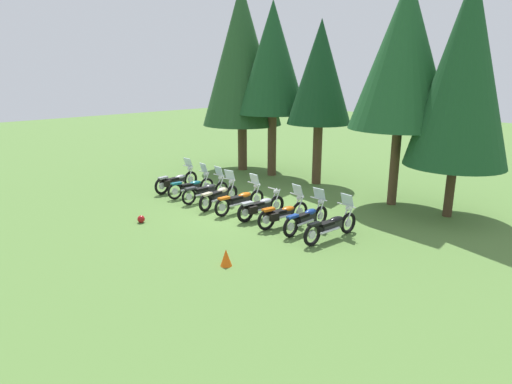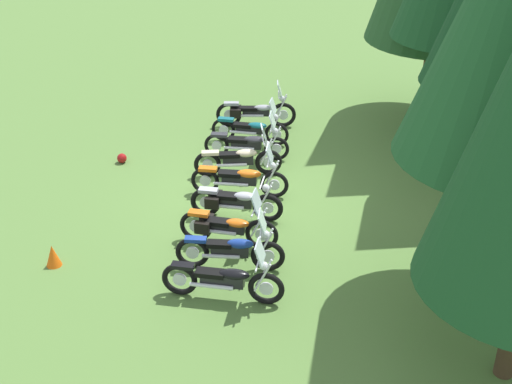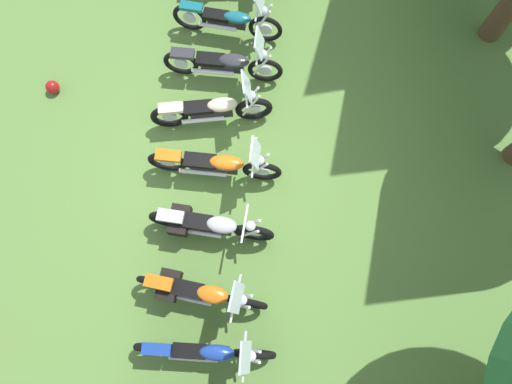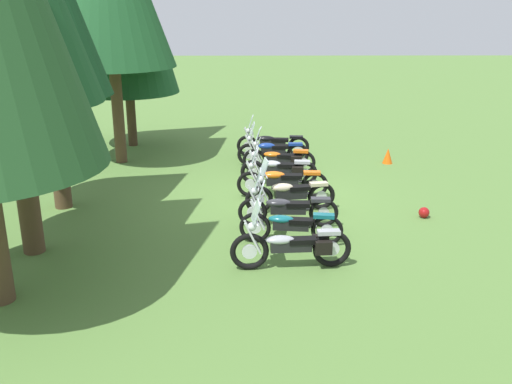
{
  "view_description": "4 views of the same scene",
  "coord_description": "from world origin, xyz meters",
  "px_view_note": "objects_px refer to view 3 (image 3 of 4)",
  "views": [
    {
      "loc": [
        11.64,
        -10.8,
        5.11
      ],
      "look_at": [
        0.84,
        -0.12,
        0.95
      ],
      "focal_mm": 30.87,
      "sensor_mm": 36.0,
      "label": 1
    },
    {
      "loc": [
        14.74,
        1.55,
        8.37
      ],
      "look_at": [
        1.18,
        0.43,
        0.8
      ],
      "focal_mm": 48.88,
      "sensor_mm": 36.0,
      "label": 2
    },
    {
      "loc": [
        2.59,
        0.82,
        7.64
      ],
      "look_at": [
        0.54,
        0.7,
        0.9
      ],
      "focal_mm": 30.63,
      "sensor_mm": 36.0,
      "label": 3
    },
    {
      "loc": [
        -14.32,
        0.74,
        4.97
      ],
      "look_at": [
        -1.24,
        0.62,
        0.55
      ],
      "focal_mm": 40.1,
      "sensor_mm": 36.0,
      "label": 4
    }
  ],
  "objects_px": {
    "motorcycle_7": "(206,352)",
    "motorcycle_3": "(213,110)",
    "motorcycle_2": "(224,63)",
    "dropped_helmet": "(53,87)",
    "motorcycle_6": "(199,292)",
    "motorcycle_1": "(229,20)",
    "motorcycle_4": "(216,165)",
    "motorcycle_5": "(209,225)"
  },
  "relations": [
    {
      "from": "motorcycle_2",
      "to": "motorcycle_7",
      "type": "bearing_deg",
      "value": -86.17
    },
    {
      "from": "motorcycle_3",
      "to": "motorcycle_5",
      "type": "xyz_separation_m",
      "value": [
        2.14,
        0.12,
        -0.02
      ]
    },
    {
      "from": "motorcycle_2",
      "to": "motorcycle_3",
      "type": "height_order",
      "value": "motorcycle_3"
    },
    {
      "from": "motorcycle_4",
      "to": "motorcycle_1",
      "type": "bearing_deg",
      "value": 92.79
    },
    {
      "from": "motorcycle_6",
      "to": "motorcycle_7",
      "type": "relative_size",
      "value": 0.97
    },
    {
      "from": "motorcycle_3",
      "to": "motorcycle_2",
      "type": "bearing_deg",
      "value": 73.68
    },
    {
      "from": "motorcycle_2",
      "to": "dropped_helmet",
      "type": "height_order",
      "value": "motorcycle_2"
    },
    {
      "from": "motorcycle_4",
      "to": "motorcycle_2",
      "type": "bearing_deg",
      "value": 93.1
    },
    {
      "from": "motorcycle_4",
      "to": "motorcycle_5",
      "type": "height_order",
      "value": "motorcycle_4"
    },
    {
      "from": "motorcycle_2",
      "to": "motorcycle_6",
      "type": "xyz_separation_m",
      "value": [
        4.24,
        -0.05,
        0.01
      ]
    },
    {
      "from": "motorcycle_2",
      "to": "motorcycle_5",
      "type": "relative_size",
      "value": 1.06
    },
    {
      "from": "motorcycle_3",
      "to": "motorcycle_7",
      "type": "distance_m",
      "value": 4.15
    },
    {
      "from": "motorcycle_1",
      "to": "motorcycle_2",
      "type": "distance_m",
      "value": 0.99
    },
    {
      "from": "dropped_helmet",
      "to": "motorcycle_5",
      "type": "bearing_deg",
      "value": 51.9
    },
    {
      "from": "motorcycle_4",
      "to": "motorcycle_6",
      "type": "height_order",
      "value": "motorcycle_6"
    },
    {
      "from": "motorcycle_7",
      "to": "dropped_helmet",
      "type": "distance_m",
      "value": 5.78
    },
    {
      "from": "motorcycle_3",
      "to": "motorcycle_1",
      "type": "bearing_deg",
      "value": 77.11
    },
    {
      "from": "motorcycle_6",
      "to": "dropped_helmet",
      "type": "xyz_separation_m",
      "value": [
        -3.72,
        -3.28,
        -0.33
      ]
    },
    {
      "from": "motorcycle_1",
      "to": "motorcycle_5",
      "type": "distance_m",
      "value": 4.11
    },
    {
      "from": "motorcycle_2",
      "to": "motorcycle_7",
      "type": "relative_size",
      "value": 1.02
    },
    {
      "from": "motorcycle_1",
      "to": "motorcycle_2",
      "type": "relative_size",
      "value": 0.96
    },
    {
      "from": "motorcycle_3",
      "to": "motorcycle_4",
      "type": "height_order",
      "value": "motorcycle_4"
    },
    {
      "from": "motorcycle_1",
      "to": "motorcycle_5",
      "type": "relative_size",
      "value": 1.02
    },
    {
      "from": "motorcycle_4",
      "to": "motorcycle_5",
      "type": "bearing_deg",
      "value": -89.31
    },
    {
      "from": "motorcycle_3",
      "to": "motorcycle_5",
      "type": "relative_size",
      "value": 1.04
    },
    {
      "from": "dropped_helmet",
      "to": "motorcycle_4",
      "type": "bearing_deg",
      "value": 65.55
    },
    {
      "from": "motorcycle_2",
      "to": "motorcycle_3",
      "type": "bearing_deg",
      "value": -94.94
    },
    {
      "from": "motorcycle_1",
      "to": "motorcycle_3",
      "type": "relative_size",
      "value": 0.98
    },
    {
      "from": "motorcycle_2",
      "to": "motorcycle_3",
      "type": "relative_size",
      "value": 1.02
    },
    {
      "from": "motorcycle_6",
      "to": "motorcycle_1",
      "type": "bearing_deg",
      "value": 97.74
    },
    {
      "from": "motorcycle_3",
      "to": "motorcycle_5",
      "type": "distance_m",
      "value": 2.14
    },
    {
      "from": "motorcycle_3",
      "to": "motorcycle_7",
      "type": "xyz_separation_m",
      "value": [
        4.14,
        0.27,
        -0.0
      ]
    },
    {
      "from": "motorcycle_1",
      "to": "motorcycle_7",
      "type": "height_order",
      "value": "motorcycle_7"
    },
    {
      "from": "motorcycle_4",
      "to": "motorcycle_3",
      "type": "bearing_deg",
      "value": 100.36
    },
    {
      "from": "motorcycle_2",
      "to": "dropped_helmet",
      "type": "distance_m",
      "value": 3.38
    },
    {
      "from": "motorcycle_3",
      "to": "dropped_helmet",
      "type": "distance_m",
      "value": 3.26
    },
    {
      "from": "motorcycle_4",
      "to": "dropped_helmet",
      "type": "bearing_deg",
      "value": 157.89
    },
    {
      "from": "motorcycle_2",
      "to": "motorcycle_6",
      "type": "bearing_deg",
      "value": -88.52
    },
    {
      "from": "motorcycle_4",
      "to": "motorcycle_7",
      "type": "relative_size",
      "value": 1.06
    },
    {
      "from": "motorcycle_3",
      "to": "motorcycle_6",
      "type": "bearing_deg",
      "value": -97.94
    },
    {
      "from": "motorcycle_7",
      "to": "motorcycle_3",
      "type": "bearing_deg",
      "value": 93.62
    },
    {
      "from": "motorcycle_3",
      "to": "motorcycle_7",
      "type": "relative_size",
      "value": 1.0
    }
  ]
}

